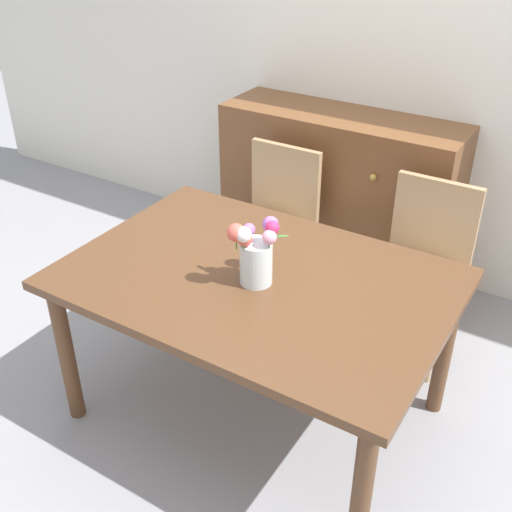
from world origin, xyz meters
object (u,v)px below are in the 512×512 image
(dresser, at_px, (337,196))
(flower_vase, at_px, (255,252))
(dining_table, at_px, (257,293))
(chair_right, at_px, (423,258))
(chair_left, at_px, (275,216))

(dresser, height_order, flower_vase, flower_vase)
(dining_table, bearing_deg, chair_right, 64.08)
(dresser, distance_m, flower_vase, 1.45)
(dining_table, height_order, dresser, dresser)
(chair_left, relative_size, dresser, 0.64)
(flower_vase, bearing_deg, chair_left, 115.83)
(chair_left, bearing_deg, dresser, -110.36)
(chair_right, bearing_deg, dining_table, 64.08)
(chair_left, bearing_deg, chair_right, -180.00)
(dresser, relative_size, flower_vase, 5.07)
(dining_table, bearing_deg, dresser, 100.97)
(chair_left, height_order, chair_right, same)
(dining_table, relative_size, flower_vase, 5.61)
(dining_table, bearing_deg, flower_vase, -65.97)
(chair_right, relative_size, flower_vase, 3.24)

